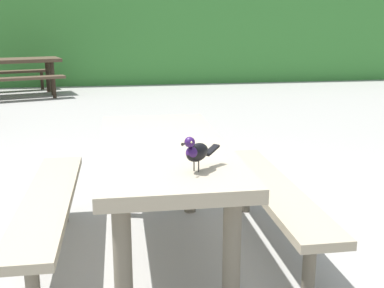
% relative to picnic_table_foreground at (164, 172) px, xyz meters
% --- Properties ---
extents(ground_plane, '(60.00, 60.00, 0.00)m').
position_rel_picnic_table_foreground_xyz_m(ground_plane, '(-0.23, -0.13, -0.56)').
color(ground_plane, gray).
extents(hedge_wall, '(28.00, 1.95, 2.31)m').
position_rel_picnic_table_foreground_xyz_m(hedge_wall, '(-0.23, 9.61, 0.60)').
color(hedge_wall, '#387A33').
rests_on(hedge_wall, ground).
extents(picnic_table_foreground, '(1.71, 1.81, 0.74)m').
position_rel_picnic_table_foreground_xyz_m(picnic_table_foreground, '(0.00, 0.00, 0.00)').
color(picnic_table_foreground, gray).
rests_on(picnic_table_foreground, ground).
extents(bird_grackle, '(0.23, 0.21, 0.18)m').
position_rel_picnic_table_foreground_xyz_m(bird_grackle, '(0.09, -0.59, 0.29)').
color(bird_grackle, black).
rests_on(bird_grackle, picnic_table_foreground).
extents(picnic_table_mid_left, '(2.11, 2.09, 0.74)m').
position_rel_picnic_table_foreground_xyz_m(picnic_table_mid_left, '(-2.18, 7.37, 0.00)').
color(picnic_table_mid_left, '#473828').
rests_on(picnic_table_mid_left, ground).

